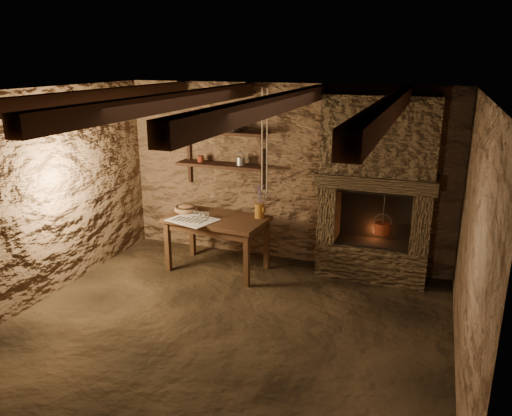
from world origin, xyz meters
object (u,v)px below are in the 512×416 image
(wooden_bowl, at_px, (186,209))
(red_pot, at_px, (382,227))
(iron_stockpot, at_px, (231,124))
(stoneware_jug, at_px, (260,204))
(work_table, at_px, (217,242))

(wooden_bowl, height_order, red_pot, red_pot)
(iron_stockpot, distance_m, red_pot, 2.37)
(stoneware_jug, relative_size, wooden_bowl, 1.38)
(wooden_bowl, bearing_deg, iron_stockpot, 44.07)
(stoneware_jug, bearing_deg, work_table, -137.38)
(red_pot, bearing_deg, stoneware_jug, -171.19)
(work_table, bearing_deg, wooden_bowl, 176.50)
(stoneware_jug, distance_m, iron_stockpot, 1.15)
(work_table, height_order, iron_stockpot, iron_stockpot)
(work_table, distance_m, red_pot, 2.11)
(stoneware_jug, height_order, red_pot, stoneware_jug)
(stoneware_jug, bearing_deg, red_pot, 32.69)
(stoneware_jug, distance_m, wooden_bowl, 1.03)
(wooden_bowl, relative_size, iron_stockpot, 1.23)
(work_table, relative_size, wooden_bowl, 4.24)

